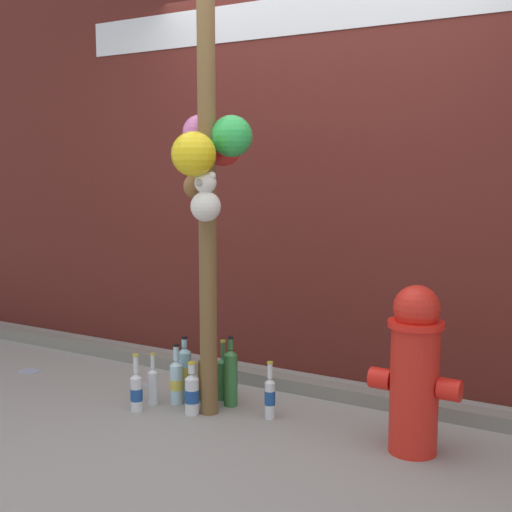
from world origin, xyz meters
TOP-DOWN VIEW (x-y plane):
  - ground_plane at (0.00, 0.00)m, footprint 14.00×14.00m
  - building_wall at (0.00, 1.33)m, footprint 10.00×0.21m
  - curb_strip at (0.00, 0.86)m, footprint 8.00×0.12m
  - memorial_post at (-0.24, 0.29)m, footprint 0.45×0.56m
  - fire_hydrant at (0.89, 0.35)m, footprint 0.44×0.26m
  - bottle_0 at (-0.30, 0.51)m, footprint 0.07×0.07m
  - bottle_1 at (-0.50, 0.32)m, footprint 0.08×0.08m
  - bottle_2 at (-0.51, 0.41)m, footprint 0.08×0.08m
  - bottle_3 at (-0.62, 0.10)m, footprint 0.07×0.07m
  - bottle_4 at (-0.29, 0.36)m, footprint 0.08×0.08m
  - bottle_5 at (-0.32, 0.22)m, footprint 0.08×0.08m
  - bottle_6 at (-0.21, 0.44)m, footprint 0.08×0.08m
  - bottle_7 at (-0.40, 0.45)m, footprint 0.07×0.07m
  - bottle_8 at (-0.61, 0.24)m, footprint 0.06×0.06m
  - bottle_9 at (0.08, 0.38)m, footprint 0.06×0.06m
  - litter_0 at (-0.87, 0.48)m, footprint 0.15×0.13m
  - litter_1 at (-1.73, 0.31)m, footprint 0.14×0.12m

SIDE VIEW (x-z plane):
  - ground_plane at x=0.00m, z-range 0.00..0.00m
  - litter_0 at x=-0.87m, z-range 0.00..0.01m
  - litter_1 at x=-1.73m, z-range 0.00..0.01m
  - curb_strip at x=0.00m, z-range 0.00..0.08m
  - bottle_8 at x=-0.61m, z-range -0.04..0.27m
  - bottle_3 at x=-0.62m, z-range -0.05..0.28m
  - bottle_5 at x=-0.32m, z-range -0.03..0.27m
  - bottle_9 at x=0.08m, z-range -0.03..0.28m
  - bottle_1 at x=-0.50m, z-range -0.04..0.31m
  - bottle_0 at x=-0.30m, z-range -0.04..0.31m
  - bottle_7 at x=-0.40m, z-range -0.04..0.32m
  - bottle_4 at x=-0.29m, z-range -0.05..0.37m
  - bottle_2 at x=-0.51m, z-range -0.03..0.35m
  - bottle_6 at x=-0.21m, z-range -0.03..0.37m
  - fire_hydrant at x=0.89m, z-range 0.00..0.82m
  - memorial_post at x=-0.24m, z-range 0.17..3.04m
  - building_wall at x=0.00m, z-range 0.00..3.94m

